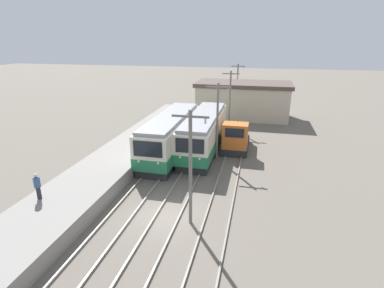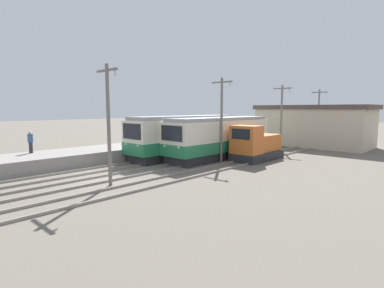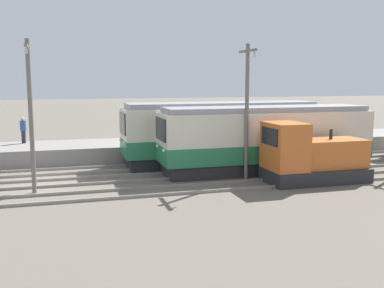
{
  "view_description": "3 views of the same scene",
  "coord_description": "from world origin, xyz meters",
  "views": [
    {
      "loc": [
        5.16,
        -14.99,
        10.27
      ],
      "look_at": [
        -0.13,
        8.14,
        1.9
      ],
      "focal_mm": 28.0,
      "sensor_mm": 36.0,
      "label": 1
    },
    {
      "loc": [
        16.57,
        -9.21,
        4.38
      ],
      "look_at": [
        0.2,
        8.14,
        1.54
      ],
      "focal_mm": 28.0,
      "sensor_mm": 36.0,
      "label": 2
    },
    {
      "loc": [
        22.61,
        1.08,
        5.04
      ],
      "look_at": [
        0.16,
        7.59,
        1.69
      ],
      "focal_mm": 42.0,
      "sensor_mm": 36.0,
      "label": 3
    }
  ],
  "objects": [
    {
      "name": "track_right",
      "position": [
        3.2,
        0.0,
        0.07
      ],
      "size": [
        1.54,
        60.0,
        0.14
      ],
      "color": "gray",
      "rests_on": "ground"
    },
    {
      "name": "catenary_mast_near",
      "position": [
        1.71,
        -0.25,
        3.72
      ],
      "size": [
        2.0,
        0.2,
        6.8
      ],
      "color": "slate",
      "rests_on": "ground"
    },
    {
      "name": "ground_plane",
      "position": [
        0.0,
        0.0,
        0.0
      ],
      "size": [
        200.0,
        200.0,
        0.0
      ],
      "primitive_type": "plane",
      "color": "#665E54"
    },
    {
      "name": "track_left",
      "position": [
        -2.6,
        0.0,
        0.07
      ],
      "size": [
        1.54,
        60.0,
        0.14
      ],
      "color": "gray",
      "rests_on": "ground"
    },
    {
      "name": "catenary_mast_mid",
      "position": [
        1.71,
        10.01,
        3.72
      ],
      "size": [
        2.0,
        0.2,
        6.8
      ],
      "color": "slate",
      "rests_on": "ground"
    },
    {
      "name": "platform_left",
      "position": [
        -6.25,
        0.0,
        0.52
      ],
      "size": [
        4.5,
        54.0,
        1.04
      ],
      "primitive_type": "cube",
      "color": "gray",
      "rests_on": "ground"
    },
    {
      "name": "catenary_mast_far",
      "position": [
        1.71,
        20.28,
        3.72
      ],
      "size": [
        2.0,
        0.2,
        6.8
      ],
      "color": "slate",
      "rests_on": "ground"
    },
    {
      "name": "person_on_platform",
      "position": [
        -7.52,
        -1.33,
        1.94
      ],
      "size": [
        0.38,
        0.38,
        1.66
      ],
      "color": "#282833",
      "rests_on": "platform_left"
    },
    {
      "name": "commuter_train_left",
      "position": [
        -2.6,
        10.22,
        1.72
      ],
      "size": [
        2.84,
        11.93,
        3.71
      ],
      "color": "#28282B",
      "rests_on": "ground"
    },
    {
      "name": "track_center",
      "position": [
        0.2,
        0.0,
        0.07
      ],
      "size": [
        1.54,
        60.0,
        0.14
      ],
      "color": "gray",
      "rests_on": "ground"
    },
    {
      "name": "shunting_locomotive",
      "position": [
        3.2,
        12.83,
        1.21
      ],
      "size": [
        2.4,
        5.11,
        3.0
      ],
      "color": "#28282B",
      "rests_on": "ground"
    },
    {
      "name": "station_building",
      "position": [
        2.89,
        26.0,
        2.41
      ],
      "size": [
        12.6,
        6.3,
        4.77
      ],
      "color": "beige",
      "rests_on": "ground"
    },
    {
      "name": "catenary_mast_distant",
      "position": [
        1.71,
        30.54,
        3.72
      ],
      "size": [
        2.0,
        0.2,
        6.8
      ],
      "color": "slate",
      "rests_on": "ground"
    },
    {
      "name": "commuter_train_center",
      "position": [
        0.2,
        11.8,
        1.68
      ],
      "size": [
        2.84,
        11.9,
        3.6
      ],
      "color": "#28282B",
      "rests_on": "ground"
    }
  ]
}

